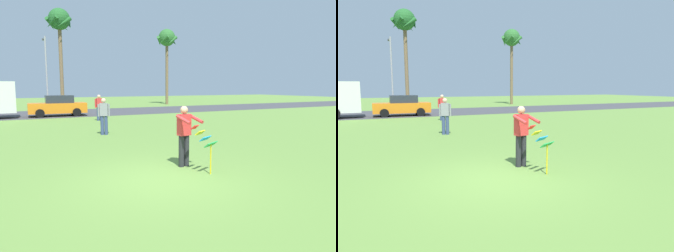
{
  "view_description": "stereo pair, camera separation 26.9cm",
  "coord_description": "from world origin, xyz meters",
  "views": [
    {
      "loc": [
        -3.2,
        -6.61,
        2.28
      ],
      "look_at": [
        1.13,
        1.88,
        1.05
      ],
      "focal_mm": 33.0,
      "sensor_mm": 36.0,
      "label": 1
    },
    {
      "loc": [
        -2.96,
        -6.73,
        2.28
      ],
      "look_at": [
        1.13,
        1.88,
        1.05
      ],
      "focal_mm": 33.0,
      "sensor_mm": 36.0,
      "label": 2
    }
  ],
  "objects": [
    {
      "name": "palm_tree_centre_far",
      "position": [
        14.7,
        28.8,
        7.89
      ],
      "size": [
        2.58,
        2.71,
        9.38
      ],
      "color": "brown",
      "rests_on": "ground"
    },
    {
      "name": "streetlight_pole",
      "position": [
        0.03,
        25.55,
        4.0
      ],
      "size": [
        0.24,
        1.65,
        7.0
      ],
      "color": "#9E9EA3",
      "rests_on": "ground"
    },
    {
      "name": "palm_tree_right_near",
      "position": [
        1.55,
        26.42,
        8.4
      ],
      "size": [
        2.58,
        2.71,
        9.93
      ],
      "color": "brown",
      "rests_on": "ground"
    },
    {
      "name": "person_walker_far",
      "position": [
        2.04,
        13.77,
        0.93
      ],
      "size": [
        0.57,
        0.23,
        1.73
      ],
      "color": "#384772",
      "rests_on": "ground"
    },
    {
      "name": "kite_held",
      "position": [
        1.28,
        0.02,
        0.87
      ],
      "size": [
        0.61,
        0.73,
        1.26
      ],
      "color": "red",
      "rests_on": "ground"
    },
    {
      "name": "ground_plane",
      "position": [
        0.0,
        0.0,
        0.0
      ],
      "size": [
        120.0,
        120.0,
        0.0
      ],
      "primitive_type": "plane",
      "color": "olive"
    },
    {
      "name": "person_kite_flyer",
      "position": [
        1.13,
        0.86,
        0.95
      ],
      "size": [
        0.61,
        0.7,
        1.73
      ],
      "color": "#26262B",
      "rests_on": "ground"
    },
    {
      "name": "parked_car_orange",
      "position": [
        0.01,
        18.28,
        0.77
      ],
      "size": [
        4.26,
        1.96,
        1.6
      ],
      "color": "orange",
      "rests_on": "ground"
    },
    {
      "name": "person_walker_near",
      "position": [
        0.67,
        7.63,
        0.93
      ],
      "size": [
        0.54,
        0.33,
        1.73
      ],
      "color": "#384772",
      "rests_on": "ground"
    },
    {
      "name": "road_strip",
      "position": [
        0.0,
        20.68,
        0.01
      ],
      "size": [
        120.0,
        8.0,
        0.01
      ],
      "primitive_type": "cube",
      "color": "#424247",
      "rests_on": "ground"
    }
  ]
}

